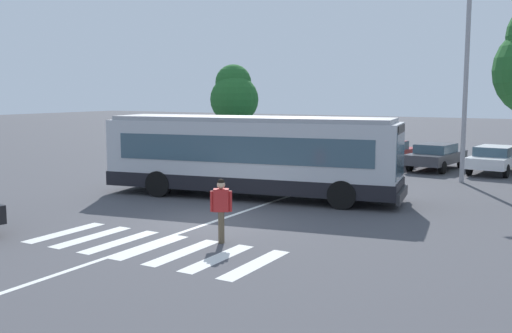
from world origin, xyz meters
The scene contains 13 objects.
ground_plane centered at (0.00, 0.00, 0.00)m, with size 160.00×160.00×0.00m, color #47474C.
city_transit_bus centered at (-1.12, 4.44, 1.59)m, with size 11.58×4.47×3.06m.
pedestrian_crossing_street centered at (1.69, -1.90, 0.97)m, with size 0.51×0.43×1.72m.
parked_car_teal centered at (-7.55, 16.08, 0.77)m, with size 2.11×4.61×1.35m.
parked_car_blue centered at (-4.79, 15.92, 0.77)m, with size 2.12×4.61×1.35m.
parked_car_black centered at (-2.06, 16.43, 0.77)m, with size 2.21×4.64×1.35m.
parked_car_red centered at (0.52, 16.20, 0.77)m, with size 2.15×4.62×1.35m.
parked_car_charcoal centered at (3.11, 16.01, 0.77)m, with size 2.32×4.68×1.35m.
parked_car_white centered at (5.94, 16.14, 0.77)m, with size 2.23×4.65×1.35m.
twin_arm_street_lamp centered at (5.11, 12.29, 5.58)m, with size 4.78×0.32×9.04m.
background_tree_left centered at (-11.01, 19.01, 3.81)m, with size 3.24×3.24×5.83m.
crosswalk_painted_stripes centered at (0.34, -3.19, 0.00)m, with size 6.72×2.70×0.01m.
lane_center_line centered at (0.07, 2.00, 0.00)m, with size 0.16×24.00×0.01m, color silver.
Camera 1 is at (10.14, -14.70, 3.99)m, focal length 41.39 mm.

